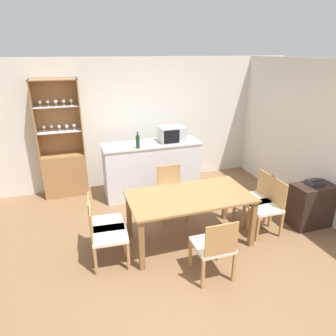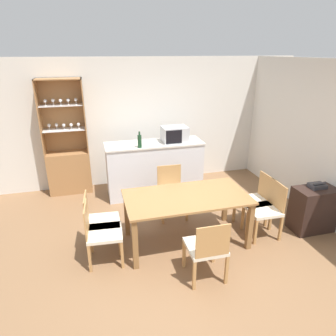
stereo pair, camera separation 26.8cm
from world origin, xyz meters
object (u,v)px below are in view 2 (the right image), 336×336
(dining_chair_head_far, at_px, (171,192))
(dining_chair_side_left_far, at_px, (100,221))
(microwave, at_px, (175,134))
(telephone, at_px, (317,186))
(display_cabinet, at_px, (69,162))
(wine_bottle, at_px, (140,141))
(dining_table, at_px, (186,202))
(dining_chair_side_left_near, at_px, (101,232))
(dining_chair_head_near, at_px, (207,248))
(side_cabinet, at_px, (313,209))
(dining_chair_side_right_far, at_px, (256,201))
(dining_chair_side_right_near, at_px, (266,209))

(dining_chair_head_far, bearing_deg, dining_chair_side_left_far, 30.11)
(microwave, distance_m, telephone, 2.58)
(display_cabinet, bearing_deg, dining_chair_head_far, -40.16)
(wine_bottle, relative_size, telephone, 1.23)
(dining_table, bearing_deg, microwave, 79.59)
(dining_chair_side_left_near, distance_m, microwave, 2.49)
(dining_chair_side_left_far, xyz_separation_m, microwave, (1.52, 1.55, 0.74))
(display_cabinet, bearing_deg, dining_chair_side_left_far, -77.02)
(dining_table, bearing_deg, telephone, -4.72)
(dining_table, bearing_deg, dining_chair_head_near, -90.05)
(side_cabinet, bearing_deg, dining_chair_side_left_far, 173.93)
(telephone, bearing_deg, microwave, 132.83)
(microwave, height_order, side_cabinet, microwave)
(microwave, bearing_deg, telephone, -47.17)
(dining_table, distance_m, telephone, 2.05)
(dining_chair_side_left_near, distance_m, dining_chair_head_far, 1.53)
(dining_chair_head_near, distance_m, microwave, 2.62)
(dining_chair_side_left_near, relative_size, microwave, 1.80)
(dining_table, bearing_deg, wine_bottle, 104.88)
(dining_chair_side_left_far, bearing_deg, telephone, 88.89)
(dining_chair_head_near, xyz_separation_m, telephone, (2.04, 0.63, 0.30))
(dining_chair_side_left_near, relative_size, wine_bottle, 2.88)
(dining_chair_side_left_near, height_order, telephone, dining_chair_side_left_near)
(dining_chair_side_right_far, distance_m, side_cabinet, 0.88)
(dining_chair_side_right_near, xyz_separation_m, dining_chair_side_right_far, (-0.00, 0.28, 0.00))
(display_cabinet, xyz_separation_m, dining_chair_head_near, (1.69, -3.02, -0.17))
(dining_chair_head_near, relative_size, dining_chair_side_left_far, 1.00)
(dining_chair_side_right_far, bearing_deg, dining_chair_side_left_far, 87.51)
(dining_chair_side_right_far, bearing_deg, dining_chair_head_far, 58.95)
(dining_chair_head_near, relative_size, microwave, 1.80)
(wine_bottle, bearing_deg, telephone, -34.24)
(dining_chair_side_right_near, height_order, wine_bottle, wine_bottle)
(dining_chair_side_right_far, bearing_deg, telephone, -112.87)
(display_cabinet, bearing_deg, dining_chair_side_right_near, -39.19)
(dining_chair_head_near, height_order, dining_chair_head_far, same)
(dining_chair_side_left_far, xyz_separation_m, dining_chair_side_right_far, (2.42, -0.00, 0.00))
(dining_chair_side_left_far, height_order, dining_chair_side_right_far, same)
(display_cabinet, relative_size, microwave, 4.64)
(dining_chair_side_left_far, bearing_deg, display_cabinet, -162.69)
(dining_table, distance_m, dining_chair_side_left_far, 1.24)
(microwave, bearing_deg, dining_chair_head_near, -97.13)
(dining_chair_side_left_near, bearing_deg, telephone, 93.78)
(display_cabinet, bearing_deg, dining_chair_side_right_far, -35.73)
(display_cabinet, distance_m, dining_chair_side_left_near, 2.41)
(side_cabinet, bearing_deg, dining_chair_head_near, -163.50)
(dining_chair_side_right_near, distance_m, telephone, 0.88)
(display_cabinet, relative_size, telephone, 9.17)
(display_cabinet, height_order, side_cabinet, display_cabinet)
(dining_chair_side_right_far, height_order, side_cabinet, dining_chair_side_right_far)
(dining_table, height_order, dining_chair_head_near, dining_chair_head_near)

